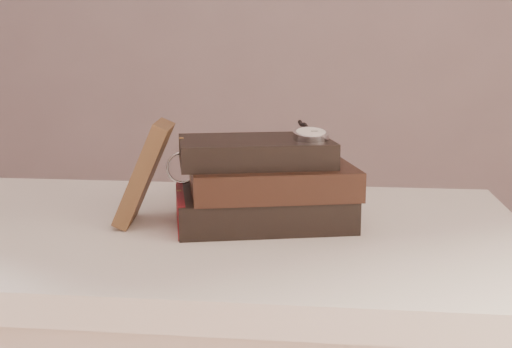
# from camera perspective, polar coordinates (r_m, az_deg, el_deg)

# --- Properties ---
(table) EXTENTS (1.00, 0.60, 0.75)m
(table) POSITION_cam_1_polar(r_m,az_deg,el_deg) (1.04, -5.73, -9.18)
(table) COLOR silver
(table) RESTS_ON ground
(book_stack) EXTENTS (0.29, 0.23, 0.13)m
(book_stack) POSITION_cam_1_polar(r_m,az_deg,el_deg) (0.99, 0.66, -0.90)
(book_stack) COLOR black
(book_stack) RESTS_ON table
(journal) EXTENTS (0.10, 0.11, 0.15)m
(journal) POSITION_cam_1_polar(r_m,az_deg,el_deg) (1.00, -9.53, 0.12)
(journal) COLOR #3C2717
(journal) RESTS_ON table
(pocket_watch) EXTENTS (0.06, 0.16, 0.02)m
(pocket_watch) POSITION_cam_1_polar(r_m,az_deg,el_deg) (0.98, 4.66, 3.45)
(pocket_watch) COLOR silver
(pocket_watch) RESTS_ON book_stack
(eyeglasses) EXTENTS (0.13, 0.15, 0.05)m
(eyeglasses) POSITION_cam_1_polar(r_m,az_deg,el_deg) (1.07, -4.87, 0.60)
(eyeglasses) COLOR silver
(eyeglasses) RESTS_ON book_stack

